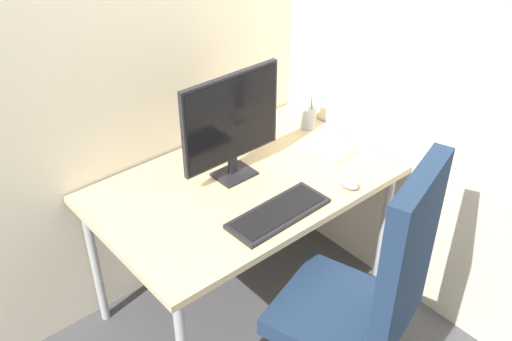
{
  "coord_description": "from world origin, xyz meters",
  "views": [
    {
      "loc": [
        -1.33,
        -1.64,
        2.21
      ],
      "look_at": [
        0.0,
        -0.08,
        0.83
      ],
      "focal_mm": 41.05,
      "sensor_mm": 36.0,
      "label": 1
    }
  ],
  "objects_px": {
    "monitor": "(232,121)",
    "pen_holder": "(308,117)",
    "keyboard": "(278,213)",
    "notebook": "(329,147)",
    "office_chair": "(369,294)",
    "mouse": "(350,184)"
  },
  "relations": [
    {
      "from": "monitor",
      "to": "pen_holder",
      "type": "height_order",
      "value": "monitor"
    },
    {
      "from": "office_chair",
      "to": "pen_holder",
      "type": "xyz_separation_m",
      "value": [
        0.57,
        0.91,
        0.16
      ]
    },
    {
      "from": "keyboard",
      "to": "monitor",
      "type": "bearing_deg",
      "value": 82.3
    },
    {
      "from": "office_chair",
      "to": "keyboard",
      "type": "relative_size",
      "value": 2.68
    },
    {
      "from": "mouse",
      "to": "keyboard",
      "type": "bearing_deg",
      "value": 167.31
    },
    {
      "from": "office_chair",
      "to": "notebook",
      "type": "distance_m",
      "value": 0.86
    },
    {
      "from": "keyboard",
      "to": "pen_holder",
      "type": "bearing_deg",
      "value": 36.08
    },
    {
      "from": "keyboard",
      "to": "notebook",
      "type": "distance_m",
      "value": 0.58
    },
    {
      "from": "mouse",
      "to": "notebook",
      "type": "relative_size",
      "value": 0.4
    },
    {
      "from": "monitor",
      "to": "mouse",
      "type": "bearing_deg",
      "value": -52.0
    },
    {
      "from": "monitor",
      "to": "pen_holder",
      "type": "bearing_deg",
      "value": 8.93
    },
    {
      "from": "monitor",
      "to": "keyboard",
      "type": "height_order",
      "value": "monitor"
    },
    {
      "from": "office_chair",
      "to": "keyboard",
      "type": "height_order",
      "value": "office_chair"
    },
    {
      "from": "office_chair",
      "to": "monitor",
      "type": "bearing_deg",
      "value": 88.62
    },
    {
      "from": "mouse",
      "to": "pen_holder",
      "type": "bearing_deg",
      "value": 60.59
    },
    {
      "from": "pen_holder",
      "to": "notebook",
      "type": "bearing_deg",
      "value": -108.09
    },
    {
      "from": "office_chair",
      "to": "mouse",
      "type": "relative_size",
      "value": 12.91
    },
    {
      "from": "monitor",
      "to": "pen_holder",
      "type": "distance_m",
      "value": 0.6
    },
    {
      "from": "mouse",
      "to": "notebook",
      "type": "xyz_separation_m",
      "value": [
        0.17,
        0.28,
        -0.01
      ]
    },
    {
      "from": "office_chair",
      "to": "monitor",
      "type": "height_order",
      "value": "monitor"
    },
    {
      "from": "office_chair",
      "to": "mouse",
      "type": "distance_m",
      "value": 0.55
    },
    {
      "from": "keyboard",
      "to": "notebook",
      "type": "height_order",
      "value": "keyboard"
    }
  ]
}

